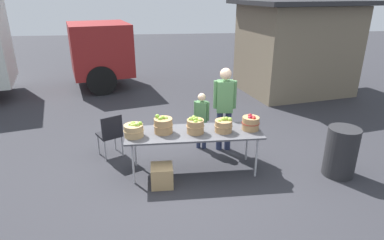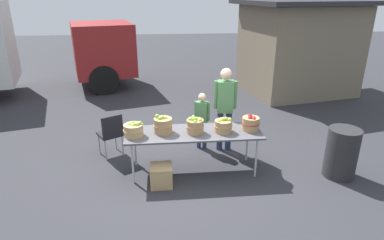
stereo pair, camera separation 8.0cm
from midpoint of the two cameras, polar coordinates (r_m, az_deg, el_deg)
The scene contains 13 objects.
ground_plane at distance 5.89m, azimuth 0.67°, elevation -8.79°, with size 40.00×40.00×0.00m, color #2D2D33.
market_table at distance 5.57m, azimuth 0.71°, elevation -2.47°, with size 2.30×0.76×0.75m.
apple_basket_green_0 at distance 5.44m, azimuth -9.75°, elevation -1.68°, with size 0.34×0.34×0.25m.
apple_basket_green_1 at distance 5.50m, azimuth -4.68°, elevation -0.87°, with size 0.33×0.33×0.31m.
apple_basket_green_2 at distance 5.46m, azimuth 0.96°, elevation -0.97°, with size 0.31×0.31×0.30m.
apple_basket_green_3 at distance 5.55m, azimuth 5.92°, elevation -0.95°, with size 0.31×0.31×0.26m.
apple_basket_red_0 at distance 5.68m, azimuth 10.60°, elevation -0.56°, with size 0.31×0.31×0.27m.
vendor_adult at distance 6.29m, azimuth 6.16°, elevation 2.90°, with size 0.44×0.26×1.66m.
child_customer at distance 6.41m, azimuth 2.11°, elevation 0.59°, with size 0.29×0.21×1.16m.
food_kiosk at distance 10.71m, azimuth 18.32°, elevation 11.96°, with size 4.00×3.53×2.74m.
folding_chair at distance 6.32m, azimuth -13.62°, elevation -2.05°, with size 0.55×0.55×0.86m.
trash_barrel at distance 6.11m, azimuth 24.98°, elevation -5.22°, with size 0.53×0.53×0.87m, color #262628.
produce_crate at distance 5.42m, azimuth -4.95°, elevation -9.61°, with size 0.35×0.35×0.35m, color tan.
Camera 2 is at (-0.51, -5.06, 2.98)m, focal length 30.56 mm.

